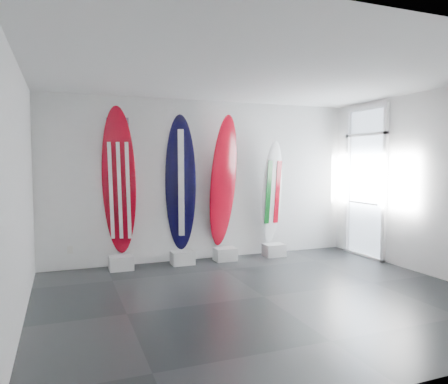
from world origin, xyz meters
name	(u,v)px	position (x,y,z in m)	size (l,w,h in m)	color
floor	(264,297)	(0.00, 0.00, 0.00)	(6.00, 6.00, 0.00)	black
ceiling	(265,74)	(0.00, 0.00, 3.00)	(6.00, 6.00, 0.00)	white
wall_back	(205,180)	(0.00, 2.50, 1.50)	(6.00, 6.00, 0.00)	white
wall_front	(407,205)	(0.00, -2.50, 1.50)	(6.00, 6.00, 0.00)	white
wall_left	(18,193)	(-3.00, 0.00, 1.50)	(5.00, 5.00, 0.00)	white
wall_right	(432,184)	(3.00, 0.00, 1.50)	(5.00, 5.00, 0.00)	white
display_block_usa	(121,263)	(-1.64, 2.18, 0.12)	(0.40, 0.30, 0.24)	silver
surfboard_usa	(119,182)	(-1.64, 2.28, 1.51)	(0.58, 0.08, 2.56)	maroon
display_block_navy	(183,258)	(-0.55, 2.18, 0.12)	(0.40, 0.30, 0.24)	silver
surfboard_navy	(181,183)	(-0.55, 2.28, 1.47)	(0.55, 0.08, 2.45)	black
display_block_swiss	(225,254)	(0.28, 2.18, 0.12)	(0.40, 0.30, 0.24)	silver
surfboard_swiss	(223,182)	(0.28, 2.28, 1.48)	(0.56, 0.08, 2.50)	maroon
display_block_italy	(274,250)	(1.31, 2.18, 0.12)	(0.40, 0.30, 0.24)	silver
surfboard_italy	(272,192)	(1.31, 2.28, 1.25)	(0.46, 0.08, 2.03)	white
wall_outlet	(70,250)	(-2.45, 2.48, 0.35)	(0.09, 0.02, 0.13)	silver
glass_door	(366,184)	(2.97, 1.55, 1.43)	(0.12, 1.16, 2.85)	white
balcony	(416,227)	(4.30, 1.55, 0.50)	(2.80, 2.20, 1.20)	slate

